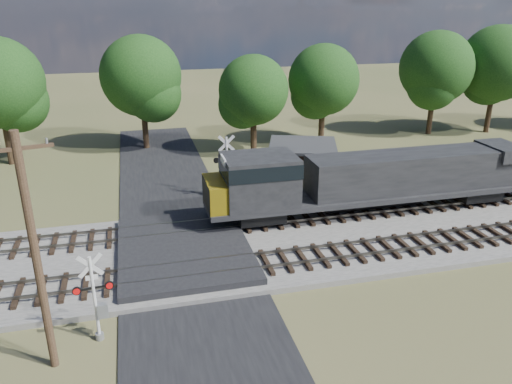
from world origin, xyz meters
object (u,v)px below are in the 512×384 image
object	(u,v)px
crossing_signal_far	(226,173)
equipment_shed	(302,165)
utility_pole	(35,252)
crossing_signal_near	(98,305)

from	to	relation	value
crossing_signal_far	equipment_shed	distance (m)	6.09
crossing_signal_far	utility_pole	xyz separation A→B (m)	(-9.70, -15.46, 2.99)
crossing_signal_near	utility_pole	distance (m)	3.87
crossing_signal_near	equipment_shed	bearing A→B (deg)	41.40
crossing_signal_near	utility_pole	bearing A→B (deg)	-150.40
crossing_signal_far	utility_pole	world-z (taller)	utility_pole
equipment_shed	utility_pole	bearing A→B (deg)	-114.60
crossing_signal_far	crossing_signal_near	bearing A→B (deg)	65.92
crossing_signal_far	utility_pole	bearing A→B (deg)	63.15
crossing_signal_near	equipment_shed	xyz separation A→B (m)	(13.99, 15.29, 0.03)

